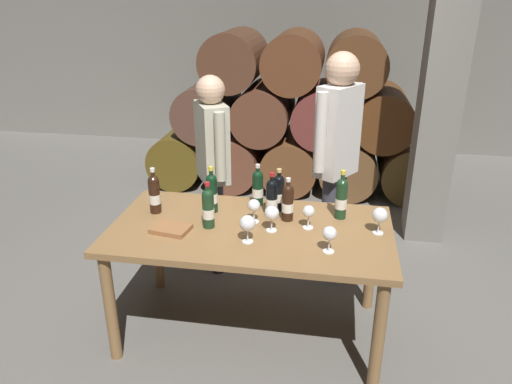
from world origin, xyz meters
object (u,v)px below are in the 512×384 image
object	(u,v)px
wine_bottle_1	(212,192)
wine_bottle_3	(272,198)
wine_bottle_6	(341,198)
dining_table	(251,241)
wine_glass_5	(380,216)
wine_glass_0	(309,212)
wine_bottle_7	(208,208)
tasting_notebook	(171,229)
wine_glass_3	(247,224)
wine_bottle_4	(154,194)
wine_bottle_5	(258,187)
wine_glass_1	(272,214)
wine_bottle_0	(288,202)
wine_glass_2	(254,206)
taster_seated_left	(213,160)
wine_glass_4	(330,234)
sommelier_presenting	(337,149)
wine_bottle_2	(279,192)

from	to	relation	value
wine_bottle_1	wine_bottle_3	bearing A→B (deg)	-1.42
wine_bottle_6	dining_table	bearing A→B (deg)	-156.61
wine_bottle_6	wine_glass_5	bearing A→B (deg)	-38.32
wine_bottle_1	wine_glass_0	distance (m)	0.64
wine_bottle_7	tasting_notebook	world-z (taller)	wine_bottle_7
dining_table	wine_glass_3	bearing A→B (deg)	-85.08
wine_bottle_4	wine_bottle_6	xyz separation A→B (m)	(1.17, 0.12, 0.01)
wine_bottle_5	wine_bottle_7	world-z (taller)	wine_bottle_7
dining_table	wine_bottle_3	xyz separation A→B (m)	(0.10, 0.18, 0.22)
wine_bottle_7	wine_glass_1	bearing A→B (deg)	1.78
wine_bottle_5	wine_glass_3	size ratio (longest dim) A/B	1.72
wine_bottle_0	wine_bottle_4	distance (m)	0.85
wine_bottle_1	wine_glass_2	bearing A→B (deg)	-20.39
wine_glass_3	taster_seated_left	world-z (taller)	taster_seated_left
wine_glass_5	wine_bottle_4	bearing A→B (deg)	177.54
wine_bottle_0	wine_glass_3	size ratio (longest dim) A/B	1.69
wine_glass_3	wine_glass_4	bearing A→B (deg)	-4.49
wine_glass_4	wine_bottle_1	bearing A→B (deg)	152.09
wine_glass_0	sommelier_presenting	world-z (taller)	sommelier_presenting
wine_bottle_2	wine_bottle_1	bearing A→B (deg)	-166.37
wine_bottle_4	wine_glass_1	xyz separation A→B (m)	(0.77, -0.13, -0.02)
wine_bottle_1	wine_glass_3	world-z (taller)	wine_bottle_1
wine_glass_3	sommelier_presenting	world-z (taller)	sommelier_presenting
sommelier_presenting	taster_seated_left	world-z (taller)	sommelier_presenting
wine_glass_1	wine_bottle_1	bearing A→B (deg)	153.59
dining_table	wine_glass_3	world-z (taller)	wine_glass_3
wine_bottle_4	taster_seated_left	bearing A→B (deg)	69.30
wine_glass_0	dining_table	bearing A→B (deg)	-171.16
wine_bottle_3	wine_glass_2	size ratio (longest dim) A/B	1.95
wine_glass_2	tasting_notebook	size ratio (longest dim) A/B	0.69
wine_bottle_4	wine_bottle_5	xyz separation A→B (m)	(0.63, 0.23, -0.01)
wine_glass_1	wine_bottle_0	bearing A→B (deg)	64.79
wine_bottle_4	wine_bottle_7	distance (m)	0.42
wine_glass_3	dining_table	bearing A→B (deg)	94.92
wine_bottle_1	wine_bottle_6	bearing A→B (deg)	3.02
wine_bottle_1	wine_bottle_6	distance (m)	0.82
wine_bottle_3	wine_glass_0	xyz separation A→B (m)	(0.24, -0.12, -0.02)
dining_table	wine_bottle_7	bearing A→B (deg)	-172.98
wine_bottle_0	wine_bottle_1	size ratio (longest dim) A/B	0.91
wine_bottle_0	wine_glass_0	distance (m)	0.16
wine_bottle_5	wine_glass_1	size ratio (longest dim) A/B	1.77
wine_bottle_2	wine_glass_0	bearing A→B (deg)	-48.39
tasting_notebook	sommelier_presenting	size ratio (longest dim) A/B	0.13
wine_bottle_6	wine_glass_3	distance (m)	0.66
wine_glass_2	wine_glass_3	world-z (taller)	wine_glass_3
wine_bottle_1	tasting_notebook	world-z (taller)	wine_bottle_1
wine_glass_0	wine_glass_1	xyz separation A→B (m)	(-0.21, -0.07, 0.01)
wine_bottle_2	wine_bottle_5	distance (m)	0.16
wine_glass_5	wine_bottle_0	bearing A→B (deg)	170.54
tasting_notebook	wine_bottle_3	bearing A→B (deg)	37.48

